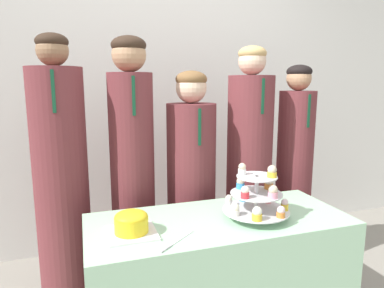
{
  "coord_description": "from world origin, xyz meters",
  "views": [
    {
      "loc": [
        -0.64,
        -1.22,
        1.38
      ],
      "look_at": [
        -0.14,
        0.31,
        1.1
      ],
      "focal_mm": 32.0,
      "sensor_mm": 36.0,
      "label": 1
    }
  ],
  "objects": [
    {
      "name": "round_cake",
      "position": [
        -0.45,
        0.23,
        0.77
      ],
      "size": [
        0.22,
        0.22,
        0.11
      ],
      "color": "white",
      "rests_on": "table"
    },
    {
      "name": "table",
      "position": [
        0.0,
        0.28,
        0.36
      ],
      "size": [
        1.31,
        0.56,
        0.71
      ],
      "color": "#A8DBB2",
      "rests_on": "ground_plane"
    },
    {
      "name": "student_3",
      "position": [
        0.44,
        0.82,
        0.77
      ],
      "size": [
        0.31,
        0.31,
        1.62
      ],
      "color": "brown",
      "rests_on": "ground_plane"
    },
    {
      "name": "wall_back",
      "position": [
        0.0,
        1.63,
        1.35
      ],
      "size": [
        9.0,
        0.06,
        2.7
      ],
      "color": "silver",
      "rests_on": "ground_plane"
    },
    {
      "name": "student_2",
      "position": [
        0.03,
        0.82,
        0.69
      ],
      "size": [
        0.32,
        0.32,
        1.46
      ],
      "color": "brown",
      "rests_on": "ground_plane"
    },
    {
      "name": "student_1",
      "position": [
        -0.35,
        0.82,
        0.81
      ],
      "size": [
        0.27,
        0.27,
        1.65
      ],
      "color": "brown",
      "rests_on": "ground_plane"
    },
    {
      "name": "cupcake_stand",
      "position": [
        0.17,
        0.22,
        0.83
      ],
      "size": [
        0.33,
        0.33,
        0.28
      ],
      "color": "silver",
      "rests_on": "table"
    },
    {
      "name": "student_4",
      "position": [
        0.81,
        0.82,
        0.73
      ],
      "size": [
        0.25,
        0.26,
        1.51
      ],
      "color": "brown",
      "rests_on": "ground_plane"
    },
    {
      "name": "cake_knife",
      "position": [
        -0.31,
        0.08,
        0.72
      ],
      "size": [
        0.2,
        0.17,
        0.01
      ],
      "rotation": [
        0.0,
        0.0,
        0.68
      ],
      "color": "silver",
      "rests_on": "table"
    },
    {
      "name": "student_0",
      "position": [
        -0.76,
        0.82,
        0.78
      ],
      "size": [
        0.3,
        0.31,
        1.65
      ],
      "color": "brown",
      "rests_on": "ground_plane"
    }
  ]
}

